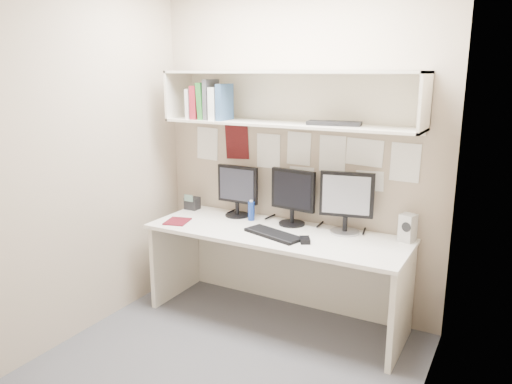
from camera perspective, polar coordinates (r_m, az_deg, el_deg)
The scene contains 19 objects.
floor at distance 3.60m, azimuth -2.58°, elevation -18.49°, with size 2.40×2.00×0.01m, color #4A494F.
wall_back at distance 3.99m, azimuth 4.69°, elevation 4.72°, with size 2.40×0.02×2.60m, color tan.
wall_front at distance 2.34m, azimuth -15.67°, elevation -2.15°, with size 2.40×0.02×2.60m, color tan.
wall_left at distance 3.87m, azimuth -18.24°, elevation 3.80°, with size 0.02×2.00×2.60m, color tan.
wall_right at distance 2.70m, azimuth 19.45°, elevation -0.34°, with size 0.02×2.00×2.60m, color tan.
desk at distance 3.94m, azimuth 2.32°, elevation -9.53°, with size 2.00×0.70×0.73m.
overhead_hutch at distance 3.82m, azimuth 3.94°, elevation 10.67°, with size 2.00×0.38×0.40m.
pinned_papers at distance 3.99m, azimuth 4.64°, elevation 4.00°, with size 1.92×0.01×0.48m, color white, non-canonical shape.
monitor_left at distance 4.15m, azimuth -2.12°, elevation 0.40°, with size 0.37×0.20×0.43m.
monitor_center at distance 3.92m, azimuth 4.23°, elevation -0.30°, with size 0.38×0.21×0.44m.
monitor_right at distance 3.77m, azimuth 10.30°, elevation -0.91°, with size 0.40×0.22×0.46m.
keyboard at distance 3.70m, azimuth 1.99°, elevation -4.85°, with size 0.46×0.17×0.02m, color black.
mouse at distance 3.58m, azimuth 5.61°, elevation -5.48°, with size 0.07×0.11×0.03m, color black.
speaker at distance 3.72m, azimuth 16.95°, elevation -3.93°, with size 0.12×0.13×0.20m.
blue_bottle at distance 4.06m, azimuth -0.54°, elevation -2.15°, with size 0.05×0.05×0.17m.
maroon_notebook at distance 4.08m, azimuth -8.98°, elevation -3.34°, with size 0.17×0.21×0.01m, color #540E18.
desk_phone at distance 4.43m, azimuth -7.31°, elevation -1.26°, with size 0.12×0.11×0.14m.
book_stack at distance 4.04m, azimuth -5.33°, elevation 10.20°, with size 0.34×0.19×0.31m.
hutch_tray at distance 3.64m, azimuth 8.94°, elevation 7.78°, with size 0.38×0.15×0.03m, color black.
Camera 1 is at (1.59, -2.60, 1.92)m, focal length 35.00 mm.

